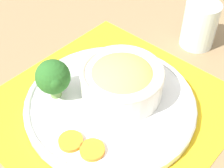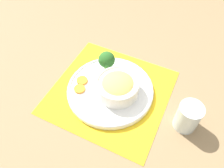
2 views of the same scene
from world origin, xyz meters
TOP-DOWN VIEW (x-y plane):
  - ground_plane at (0.00, 0.00)m, footprint 4.00×4.00m
  - placemat at (0.00, 0.00)m, footprint 0.43×0.44m
  - plate at (0.00, 0.00)m, footprint 0.32×0.32m
  - bowl at (-0.00, -0.03)m, footprint 0.15×0.15m
  - broccoli_floret at (0.08, 0.06)m, footprint 0.06×0.06m
  - carrot_slice_near at (-0.02, 0.11)m, footprint 0.04×0.04m
  - carrot_slice_middle at (-0.06, 0.10)m, footprint 0.04×0.04m
  - water_glass at (-0.00, -0.28)m, footprint 0.08×0.08m

SIDE VIEW (x-z plane):
  - ground_plane at x=0.00m, z-range 0.00..0.00m
  - placemat at x=0.00m, z-range 0.00..0.00m
  - plate at x=0.00m, z-range 0.00..0.03m
  - carrot_slice_near at x=-0.02m, z-range 0.02..0.03m
  - carrot_slice_middle at x=-0.06m, z-range 0.02..0.03m
  - water_glass at x=0.00m, z-range -0.01..0.10m
  - bowl at x=0.00m, z-range 0.02..0.09m
  - broccoli_floret at x=0.08m, z-range 0.03..0.11m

